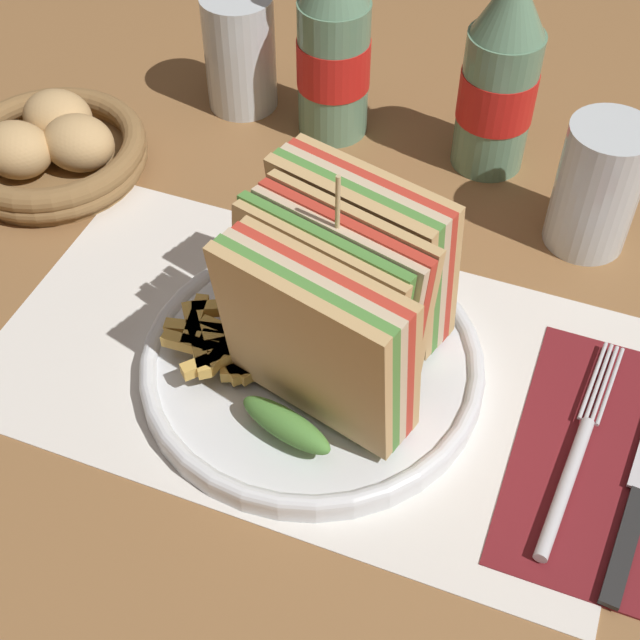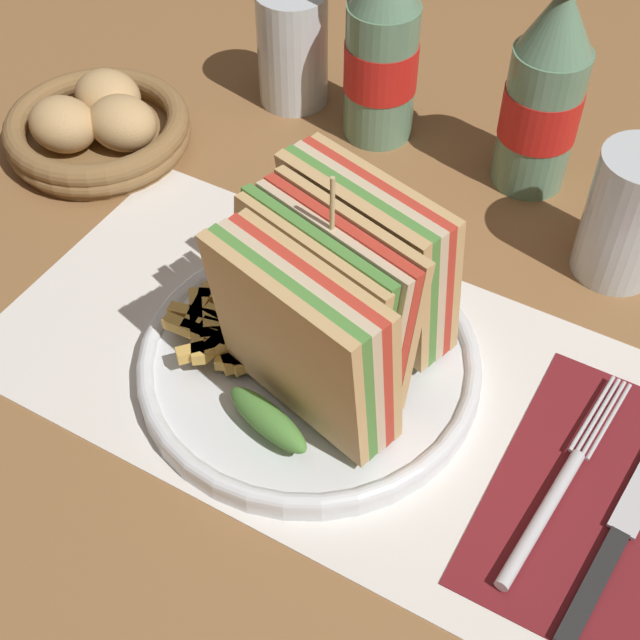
% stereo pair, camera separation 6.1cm
% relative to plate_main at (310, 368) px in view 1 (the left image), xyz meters
% --- Properties ---
extents(ground_plane, '(4.00, 4.00, 0.00)m').
position_rel_plate_main_xyz_m(ground_plane, '(0.01, 0.00, -0.01)').
color(ground_plane, olive).
extents(placemat, '(0.45, 0.26, 0.00)m').
position_rel_plate_main_xyz_m(placemat, '(-0.00, 0.01, -0.01)').
color(placemat, silver).
rests_on(placemat, ground_plane).
extents(plate_main, '(0.24, 0.24, 0.02)m').
position_rel_plate_main_xyz_m(plate_main, '(0.00, 0.00, 0.00)').
color(plate_main, white).
rests_on(plate_main, ground_plane).
extents(club_sandwich, '(0.14, 0.18, 0.16)m').
position_rel_plate_main_xyz_m(club_sandwich, '(0.02, 0.01, 0.07)').
color(club_sandwich, tan).
rests_on(club_sandwich, plate_main).
extents(fries_pile, '(0.10, 0.08, 0.02)m').
position_rel_plate_main_xyz_m(fries_pile, '(-0.05, -0.01, 0.02)').
color(fries_pile, gold).
rests_on(fries_pile, plate_main).
extents(ketchup_blob, '(0.03, 0.03, 0.01)m').
position_rel_plate_main_xyz_m(ketchup_blob, '(-0.05, 0.01, 0.02)').
color(ketchup_blob, maroon).
rests_on(ketchup_blob, plate_main).
extents(napkin, '(0.13, 0.20, 0.00)m').
position_rel_plate_main_xyz_m(napkin, '(0.21, 0.01, -0.01)').
color(napkin, maroon).
rests_on(napkin, ground_plane).
extents(fork, '(0.03, 0.18, 0.01)m').
position_rel_plate_main_xyz_m(fork, '(0.19, -0.01, -0.00)').
color(fork, silver).
rests_on(fork, napkin).
extents(coke_bottle_near, '(0.06, 0.06, 0.20)m').
position_rel_plate_main_xyz_m(coke_bottle_near, '(-0.09, 0.28, 0.08)').
color(coke_bottle_near, slate).
rests_on(coke_bottle_near, ground_plane).
extents(coke_bottle_far, '(0.06, 0.06, 0.20)m').
position_rel_plate_main_xyz_m(coke_bottle_far, '(0.06, 0.28, 0.08)').
color(coke_bottle_far, slate).
rests_on(coke_bottle_far, ground_plane).
extents(glass_near, '(0.07, 0.07, 0.11)m').
position_rel_plate_main_xyz_m(glass_near, '(0.15, 0.21, 0.04)').
color(glass_near, silver).
rests_on(glass_near, ground_plane).
extents(glass_far, '(0.07, 0.07, 0.11)m').
position_rel_plate_main_xyz_m(glass_far, '(-0.18, 0.29, 0.04)').
color(glass_far, silver).
rests_on(glass_far, ground_plane).
extents(bread_basket, '(0.16, 0.16, 0.06)m').
position_rel_plate_main_xyz_m(bread_basket, '(-0.29, 0.14, 0.01)').
color(bread_basket, olive).
rests_on(bread_basket, ground_plane).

